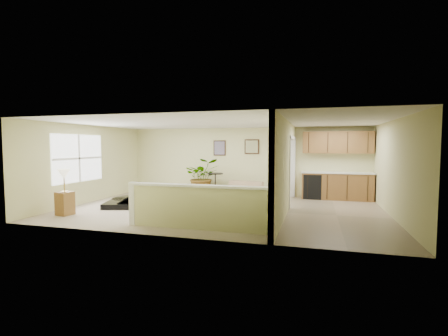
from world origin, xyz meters
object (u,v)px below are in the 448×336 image
(loveseat, at_px, (243,190))
(small_plant, at_px, (280,193))
(lamp_stand, at_px, (65,196))
(piano, at_px, (134,186))
(accent_table, at_px, (215,181))
(palm_plant, at_px, (202,177))
(piano_bench, at_px, (160,199))

(loveseat, xyz_separation_m, small_plant, (1.33, -0.10, -0.07))
(loveseat, bearing_deg, small_plant, 9.63)
(lamp_stand, bearing_deg, piano, 60.62)
(accent_table, xyz_separation_m, palm_plant, (-0.52, 0.05, 0.14))
(palm_plant, relative_size, lamp_stand, 1.27)
(piano_bench, distance_m, small_plant, 4.10)
(accent_table, bearing_deg, palm_plant, 174.80)
(small_plant, relative_size, lamp_stand, 0.42)
(piano, relative_size, piano_bench, 2.61)
(accent_table, height_order, lamp_stand, lamp_stand)
(lamp_stand, bearing_deg, palm_plant, 61.39)
(loveseat, bearing_deg, palm_plant, -173.77)
(piano, relative_size, palm_plant, 1.33)
(piano_bench, relative_size, small_plant, 1.54)
(palm_plant, bearing_deg, piano, -118.06)
(piano, relative_size, loveseat, 1.40)
(piano_bench, relative_size, accent_table, 0.96)
(loveseat, bearing_deg, lamp_stand, -120.03)
(loveseat, distance_m, accent_table, 1.11)
(palm_plant, bearing_deg, lamp_stand, -118.61)
(piano_bench, xyz_separation_m, loveseat, (1.94, 2.57, 0.02))
(piano, bearing_deg, piano_bench, -30.77)
(loveseat, relative_size, palm_plant, 0.95)
(piano, height_order, lamp_stand, piano)
(piano_bench, bearing_deg, loveseat, 52.97)
(small_plant, bearing_deg, piano_bench, -142.92)
(piano_bench, bearing_deg, accent_table, 72.33)
(piano, height_order, loveseat, piano)
(palm_plant, xyz_separation_m, lamp_stand, (-2.35, -4.30, -0.15))
(piano_bench, bearing_deg, palm_plant, 82.84)
(loveseat, distance_m, small_plant, 1.34)
(loveseat, bearing_deg, piano, -127.89)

